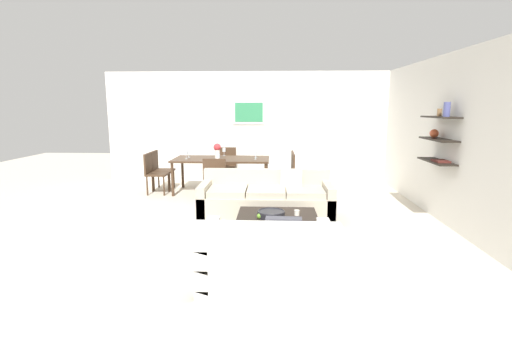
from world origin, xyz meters
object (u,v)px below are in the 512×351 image
candle_jar (297,213)px  apple_on_coffee_table (260,216)px  dining_chair_right_far (287,168)px  wine_glass_left_far (189,152)px  wine_glass_head (224,150)px  dining_chair_head (227,163)px  wine_glass_right_far (256,152)px  dining_table (221,161)px  dining_chair_left_near (153,171)px  wine_glass_left_near (186,153)px  decorative_bowl (271,214)px  sofa_beige (266,201)px  dining_chair_right_near (288,172)px  wine_glass_foot (218,156)px  dining_chair_foot (215,177)px  centerpiece_vase (217,150)px  dining_chair_left_far (160,167)px  loveseat_white (267,258)px  coffee_table (277,230)px  wine_glass_right_near (255,154)px

candle_jar → apple_on_coffee_table: candle_jar is taller
dining_chair_right_far → wine_glass_left_far: 2.22m
wine_glass_head → dining_chair_head: bearing=90.0°
candle_jar → dining_chair_right_far: bearing=90.3°
wine_glass_right_far → dining_table: bearing=-170.5°
dining_chair_left_near → dining_table: bearing=8.9°
wine_glass_head → apple_on_coffee_table: bearing=-75.5°
candle_jar → wine_glass_left_near: (-2.21, 2.93, 0.46)m
dining_chair_right_far → decorative_bowl: bearing=-95.7°
sofa_beige → candle_jar: 1.24m
dining_chair_left_near → dining_chair_right_near: 2.89m
dining_chair_right_far → wine_glass_head: (-1.44, 0.22, 0.38)m
wine_glass_foot → wine_glass_right_far: bearing=37.2°
dining_chair_right_near → wine_glass_left_near: size_ratio=4.87×
candle_jar → wine_glass_left_far: 3.90m
decorative_bowl → dining_chair_foot: 2.50m
dining_table → centerpiece_vase: size_ratio=6.41×
dining_chair_right_far → dining_chair_left_far: bearing=180.0°
decorative_bowl → wine_glass_foot: bearing=112.2°
sofa_beige → dining_chair_left_near: size_ratio=2.51×
dining_chair_right_near → centerpiece_vase: bearing=171.9°
loveseat_white → coffee_table: loveseat_white is taller
dining_chair_foot → loveseat_white: bearing=-72.7°
wine_glass_foot → dining_chair_right_far: bearing=24.9°
coffee_table → wine_glass_head: (-1.19, 3.56, 0.69)m
dining_table → wine_glass_foot: bearing=-90.0°
dining_chair_right_near → centerpiece_vase: 1.61m
dining_chair_head → wine_glass_foot: bearing=-90.0°
dining_chair_right_far → wine_glass_foot: bearing=-155.1°
dining_chair_left_far → dining_chair_right_far: same height
dining_chair_left_far → dining_chair_right_far: size_ratio=1.00×
dining_chair_right_far → dining_chair_foot: size_ratio=1.00×
dining_chair_right_far → wine_glass_head: bearing=171.5°
sofa_beige → dining_chair_head: bearing=109.9°
dining_chair_head → wine_glass_head: (-0.00, -0.47, 0.38)m
dining_chair_left_far → dining_chair_right_near: bearing=-8.9°
candle_jar → dining_chair_right_near: (-0.02, 2.83, 0.09)m
dining_table → dining_chair_right_near: bearing=-8.9°
apple_on_coffee_table → wine_glass_left_far: 3.79m
loveseat_white → dining_chair_left_near: 4.85m
candle_jar → wine_glass_right_near: wine_glass_right_near is taller
dining_table → dining_chair_right_near: dining_chair_right_near is taller
decorative_bowl → dining_chair_left_far: 4.23m
dining_chair_right_near → wine_glass_head: size_ratio=4.86×
wine_glass_right_near → wine_glass_head: bearing=142.8°
loveseat_white → wine_glass_right_far: bearing=94.2°
coffee_table → decorative_bowl: size_ratio=2.93×
dining_chair_left_far → wine_glass_right_near: bearing=-9.1°
dining_chair_left_near → wine_glass_head: wine_glass_head is taller
dining_chair_left_far → dining_chair_head: 1.60m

